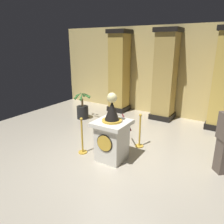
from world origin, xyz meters
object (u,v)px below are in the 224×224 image
(potted_palm_left, at_px, (83,109))
(pedestal_clock, at_px, (112,135))
(stanchion_near, at_px, (140,135))
(stanchion_far, at_px, (82,141))

(potted_palm_left, bearing_deg, pedestal_clock, -37.85)
(pedestal_clock, bearing_deg, potted_palm_left, 142.15)
(pedestal_clock, relative_size, potted_palm_left, 1.59)
(stanchion_near, xyz_separation_m, potted_palm_left, (-2.95, 1.05, 0.02))
(pedestal_clock, distance_m, potted_palm_left, 3.38)
(pedestal_clock, height_order, stanchion_near, pedestal_clock)
(pedestal_clock, distance_m, stanchion_far, 0.91)
(stanchion_far, distance_m, potted_palm_left, 2.85)
(pedestal_clock, bearing_deg, stanchion_near, 73.60)
(pedestal_clock, distance_m, stanchion_near, 1.10)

